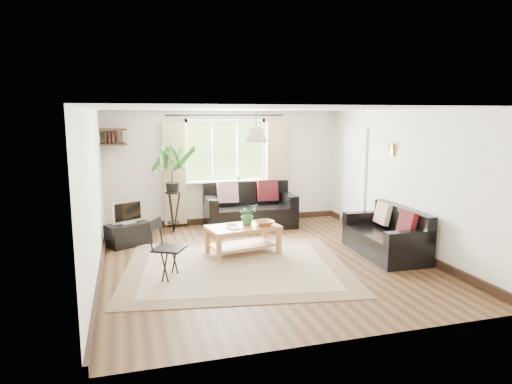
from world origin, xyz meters
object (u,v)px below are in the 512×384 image
object	(u,v)px
sofa_right	(385,233)
coffee_table	(243,240)
tv_stand	(128,234)
sofa_back	(250,206)
folding_chair	(169,250)
palm_stand	(173,189)

from	to	relation	value
sofa_right	coffee_table	size ratio (longest dim) A/B	1.36
tv_stand	sofa_right	bearing A→B (deg)	-52.90
sofa_back	coffee_table	world-z (taller)	sofa_back
folding_chair	palm_stand	bearing A→B (deg)	20.66
tv_stand	palm_stand	distance (m)	1.33
sofa_right	palm_stand	distance (m)	4.12
coffee_table	palm_stand	xyz separation A→B (m)	(-0.97, 1.81, 0.63)
sofa_right	palm_stand	world-z (taller)	palm_stand
sofa_back	folding_chair	distance (m)	3.26
coffee_table	palm_stand	size ratio (longest dim) A/B	0.67
palm_stand	sofa_back	bearing A→B (deg)	-0.60
sofa_back	tv_stand	xyz separation A→B (m)	(-2.46, -0.72, -0.23)
sofa_back	folding_chair	xyz separation A→B (m)	(-1.91, -2.64, -0.01)
sofa_back	coffee_table	distance (m)	1.90
palm_stand	sofa_right	bearing A→B (deg)	-37.96
folding_chair	sofa_back	bearing A→B (deg)	-8.07
tv_stand	palm_stand	bearing A→B (deg)	10.52
sofa_back	coffee_table	size ratio (longest dim) A/B	1.57
tv_stand	palm_stand	world-z (taller)	palm_stand
coffee_table	folding_chair	xyz separation A→B (m)	(-1.30, -0.85, 0.19)
coffee_table	folding_chair	size ratio (longest dim) A/B	1.37
sofa_right	coffee_table	world-z (taller)	sofa_right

